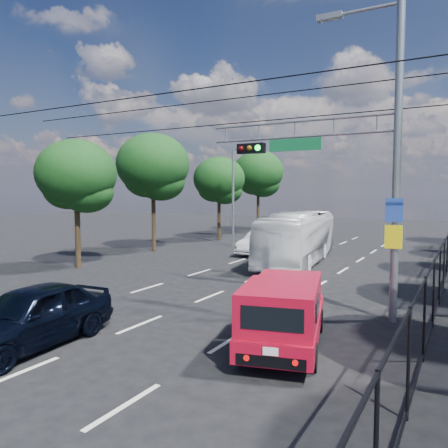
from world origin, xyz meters
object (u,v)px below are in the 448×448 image
Objects in this scene: red_pickup at (284,311)px; navy_hatchback at (31,316)px; white_bus at (298,238)px; white_van at (262,242)px; signal_mast at (355,150)px.

red_pickup is 1.08× the size of navy_hatchback.
white_bus is 2.26× the size of white_van.
white_van is at bearing 91.19° from navy_hatchback.
signal_mast reaches higher than red_pickup.
navy_hatchback is 0.46× the size of white_bus.
signal_mast is 1.89× the size of red_pickup.
white_van is (-8.28, 11.33, -4.50)m from signal_mast.
red_pickup is 1.11× the size of white_van.
red_pickup is at bearing -102.99° from signal_mast.
signal_mast is at bearing -53.44° from white_van.
red_pickup is 16.75m from white_van.
white_bus reaches higher than red_pickup.
navy_hatchback is 18.21m from white_van.
white_bus reaches higher than white_van.
white_van is at bearing 138.68° from white_bus.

